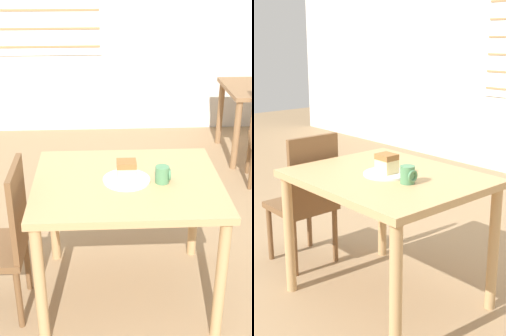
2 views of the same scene
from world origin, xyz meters
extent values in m
plane|color=#997A56|center=(0.00, 0.00, 0.00)|extent=(14.00, 14.00, 0.00)
cube|color=beige|center=(0.00, 3.03, 1.40)|extent=(10.00, 0.06, 2.80)
cube|color=white|center=(-0.64, 2.99, 1.42)|extent=(1.30, 0.01, 1.12)
cube|color=#AD7F51|center=(-0.64, 2.98, 0.95)|extent=(1.27, 0.01, 0.02)
cube|color=#AD7F51|center=(-0.64, 2.98, 1.14)|extent=(1.27, 0.01, 0.02)
cube|color=#AD7F51|center=(-0.64, 2.98, 1.33)|extent=(1.27, 0.01, 0.02)
cube|color=tan|center=(0.13, 0.17, 0.75)|extent=(1.02, 0.84, 0.04)
cylinder|color=tan|center=(-0.33, -0.20, 0.36)|extent=(0.06, 0.06, 0.73)
cylinder|color=tan|center=(0.59, -0.20, 0.36)|extent=(0.06, 0.06, 0.73)
cylinder|color=tan|center=(-0.33, 0.54, 0.36)|extent=(0.06, 0.06, 0.73)
cylinder|color=tan|center=(0.59, 0.54, 0.36)|extent=(0.06, 0.06, 0.73)
cylinder|color=olive|center=(1.23, 1.88, 0.33)|extent=(0.06, 0.06, 0.67)
cylinder|color=olive|center=(1.23, 2.52, 0.33)|extent=(0.06, 0.06, 0.67)
cylinder|color=brown|center=(-0.47, 0.23, 0.19)|extent=(0.04, 0.04, 0.38)
cylinder|color=brown|center=(-0.47, -0.09, 0.19)|extent=(0.04, 0.04, 0.38)
cube|color=brown|center=(-0.46, 0.07, 0.66)|extent=(0.03, 0.36, 0.48)
cylinder|color=brown|center=(1.27, 1.46, 0.19)|extent=(0.04, 0.04, 0.38)
cylinder|color=brown|center=(1.34, 1.77, 0.19)|extent=(0.04, 0.04, 0.38)
cylinder|color=white|center=(0.13, 0.16, 0.77)|extent=(0.26, 0.26, 0.01)
cube|color=beige|center=(0.13, 0.16, 0.81)|extent=(0.10, 0.09, 0.07)
cube|color=#936033|center=(0.13, 0.16, 0.87)|extent=(0.10, 0.09, 0.03)
cylinder|color=#4C8456|center=(0.32, 0.14, 0.81)|extent=(0.08, 0.08, 0.09)
torus|color=#4C8456|center=(0.35, 0.14, 0.81)|extent=(0.01, 0.07, 0.07)
camera|label=1|loc=(0.01, -2.10, 1.92)|focal=50.00mm
camera|label=2|loc=(1.95, -1.50, 1.49)|focal=50.00mm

